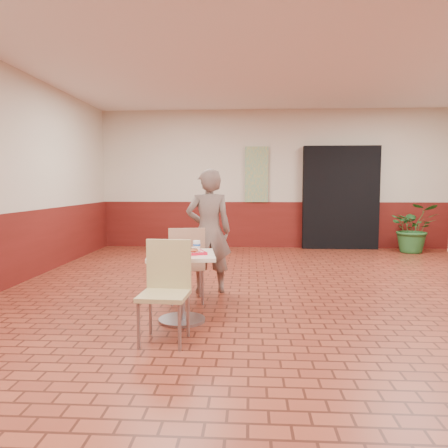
# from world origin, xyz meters

# --- Properties ---
(room_shell) EXTENTS (8.01, 10.01, 3.01)m
(room_shell) POSITION_xyz_m (0.00, 0.00, 1.50)
(room_shell) COLOR maroon
(room_shell) RESTS_ON ground
(wainscot_band) EXTENTS (8.00, 10.00, 1.00)m
(wainscot_band) POSITION_xyz_m (0.00, 0.00, 0.50)
(wainscot_band) COLOR #551410
(wainscot_band) RESTS_ON ground
(corridor_doorway) EXTENTS (1.60, 0.22, 2.20)m
(corridor_doorway) POSITION_xyz_m (1.20, 4.88, 1.10)
(corridor_doorway) COLOR black
(corridor_doorway) RESTS_ON ground
(promo_poster) EXTENTS (0.50, 0.03, 1.20)m
(promo_poster) POSITION_xyz_m (-0.60, 4.94, 1.60)
(promo_poster) COLOR gray
(promo_poster) RESTS_ON wainscot_band
(main_table) EXTENTS (0.66, 0.66, 0.70)m
(main_table) POSITION_xyz_m (-1.43, -0.31, 0.47)
(main_table) COLOR beige
(main_table) RESTS_ON ground
(chair_main_front) EXTENTS (0.44, 0.44, 0.89)m
(chair_main_front) POSITION_xyz_m (-1.48, -0.84, 0.50)
(chair_main_front) COLOR tan
(chair_main_front) RESTS_ON ground
(chair_main_back) EXTENTS (0.48, 0.48, 0.89)m
(chair_main_back) POSITION_xyz_m (-1.48, 0.36, 0.50)
(chair_main_back) COLOR tan
(chair_main_back) RESTS_ON ground
(customer) EXTENTS (0.64, 0.48, 1.58)m
(customer) POSITION_xyz_m (-1.26, 0.90, 0.79)
(customer) COLOR #736159
(customer) RESTS_ON ground
(serving_tray) EXTENTS (0.44, 0.35, 0.03)m
(serving_tray) POSITION_xyz_m (-1.43, -0.31, 0.71)
(serving_tray) COLOR red
(serving_tray) RESTS_ON main_table
(ring_donut) EXTENTS (0.12, 0.12, 0.03)m
(ring_donut) POSITION_xyz_m (-1.56, -0.22, 0.74)
(ring_donut) COLOR gold
(ring_donut) RESTS_ON serving_tray
(long_john_donut) EXTENTS (0.16, 0.09, 0.05)m
(long_john_donut) POSITION_xyz_m (-1.33, -0.38, 0.75)
(long_john_donut) COLOR #CA653B
(long_john_donut) RESTS_ON serving_tray
(paper_cup) EXTENTS (0.07, 0.07, 0.09)m
(paper_cup) POSITION_xyz_m (-1.28, -0.23, 0.77)
(paper_cup) COLOR white
(paper_cup) RESTS_ON serving_tray
(potted_plant) EXTENTS (1.04, 0.95, 1.01)m
(potted_plant) POSITION_xyz_m (2.58, 4.40, 0.50)
(potted_plant) COLOR #28642C
(potted_plant) RESTS_ON ground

